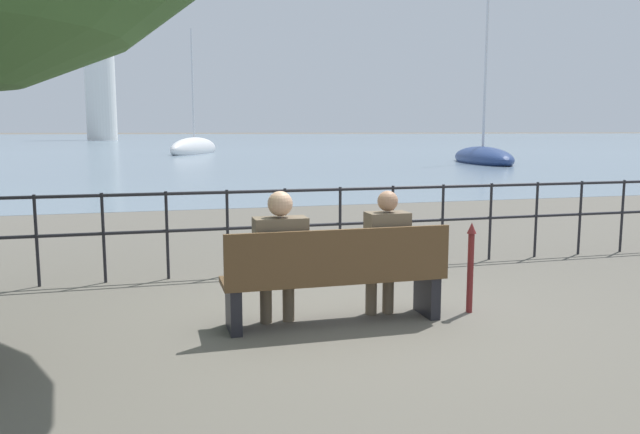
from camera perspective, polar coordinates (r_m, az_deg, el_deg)
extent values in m
plane|color=#605B51|center=(5.84, 1.30, -9.59)|extent=(1000.00, 1000.00, 0.00)
cube|color=slate|center=(164.06, -14.75, 7.05)|extent=(600.00, 300.00, 0.01)
cube|color=brown|center=(5.73, 1.32, -5.53)|extent=(2.05, 0.45, 0.05)
cube|color=brown|center=(5.48, 1.93, -3.47)|extent=(2.05, 0.04, 0.45)
cube|color=black|center=(5.60, -7.91, -8.30)|extent=(0.10, 0.41, 0.40)
cube|color=black|center=(6.10, 9.74, -6.98)|extent=(0.10, 0.41, 0.40)
cylinder|color=brown|center=(5.79, -4.97, -7.46)|extent=(0.11, 0.11, 0.45)
cylinder|color=brown|center=(5.83, -2.91, -7.33)|extent=(0.11, 0.11, 0.45)
cube|color=brown|center=(5.66, -3.79, -4.94)|extent=(0.40, 0.26, 0.14)
cube|color=brown|center=(5.53, -3.63, -2.86)|extent=(0.47, 0.24, 0.55)
sphere|color=tan|center=(5.47, -3.67, 1.23)|extent=(0.22, 0.22, 0.22)
cylinder|color=brown|center=(6.05, 4.70, -6.79)|extent=(0.11, 0.11, 0.45)
cylinder|color=brown|center=(6.11, 6.25, -6.66)|extent=(0.11, 0.11, 0.45)
cube|color=brown|center=(5.93, 5.81, -4.36)|extent=(0.33, 0.26, 0.14)
cube|color=brown|center=(5.81, 6.15, -2.31)|extent=(0.39, 0.24, 0.56)
sphere|color=#A87A5B|center=(5.75, 6.21, 1.47)|extent=(0.19, 0.19, 0.19)
cylinder|color=black|center=(7.70, -24.48, -2.01)|extent=(0.04, 0.04, 1.05)
cylinder|color=black|center=(7.62, -19.18, -1.84)|extent=(0.04, 0.04, 1.05)
cylinder|color=black|center=(7.60, -13.80, -1.65)|extent=(0.04, 0.04, 1.05)
cylinder|color=black|center=(7.64, -8.44, -1.44)|extent=(0.04, 0.04, 1.05)
cylinder|color=black|center=(7.76, -3.20, -1.23)|extent=(0.04, 0.04, 1.05)
cylinder|color=black|center=(7.94, 1.85, -1.02)|extent=(0.04, 0.04, 1.05)
cylinder|color=black|center=(8.17, 6.64, -0.81)|extent=(0.04, 0.04, 1.05)
cylinder|color=black|center=(8.46, 11.13, -0.61)|extent=(0.04, 0.04, 1.05)
cylinder|color=black|center=(8.80, 15.31, -0.41)|extent=(0.04, 0.04, 1.05)
cylinder|color=black|center=(9.18, 19.15, -0.24)|extent=(0.04, 0.04, 1.05)
cylinder|color=black|center=(9.60, 22.68, -0.07)|extent=(0.04, 0.04, 1.05)
cylinder|color=black|center=(10.05, 25.89, 0.08)|extent=(0.04, 0.04, 1.05)
cylinder|color=black|center=(7.70, -3.23, 2.41)|extent=(15.71, 0.04, 0.04)
cylinder|color=black|center=(7.75, -3.20, -0.85)|extent=(15.71, 0.04, 0.04)
cylinder|color=maroon|center=(6.22, 13.57, -5.01)|extent=(0.06, 0.06, 0.78)
cone|color=maroon|center=(6.14, 13.71, -0.98)|extent=(0.09, 0.09, 0.11)
ellipsoid|color=navy|center=(35.18, 14.63, 5.22)|extent=(3.75, 7.97, 1.27)
cylinder|color=silver|center=(35.38, 14.95, 14.12)|extent=(0.14, 0.14, 10.20)
ellipsoid|color=white|center=(48.67, -11.42, 6.11)|extent=(5.01, 8.44, 1.78)
cylinder|color=silver|center=(48.76, -11.57, 11.66)|extent=(0.14, 0.14, 8.37)
cylinder|color=white|center=(120.98, -19.47, 11.40)|extent=(5.29, 5.29, 20.06)
cylinder|color=#2D2D33|center=(122.26, -19.72, 16.66)|extent=(3.70, 3.70, 2.45)
cone|color=#4C1E19|center=(122.64, -19.77, 17.67)|extent=(4.23, 4.23, 1.96)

